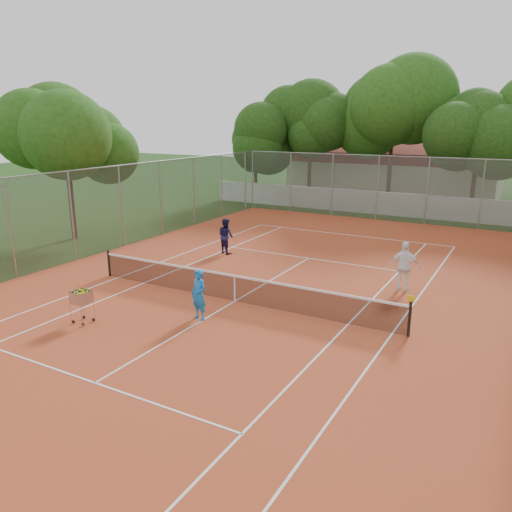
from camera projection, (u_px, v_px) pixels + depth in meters
The scene contains 12 objects.
ground at pixel (235, 302), 17.35m from camera, with size 120.00×120.00×0.00m, color #15350E.
court_pad at pixel (235, 302), 17.35m from camera, with size 18.00×34.00×0.02m, color #AF4422.
court_lines at pixel (235, 301), 17.34m from camera, with size 10.98×23.78×0.01m, color white.
tennis_net at pixel (235, 288), 17.22m from camera, with size 11.88×0.10×0.98m, color black.
perimeter_fence at pixel (234, 246), 16.82m from camera, with size 18.00×34.00×4.00m, color slate.
boundary_wall at pixel (385, 203), 33.13m from camera, with size 26.00×0.30×1.50m, color silver.
clubhouse at pixel (395, 168), 42.10m from camera, with size 16.40×9.00×4.40m, color beige.
tropical_trees at pixel (401, 137), 34.53m from camera, with size 29.00×19.00×10.00m, color #15350D.
player_near at pixel (199, 295), 15.59m from camera, with size 0.59×0.39×1.63m, color blue.
player_far_left at pixel (226, 236), 23.43m from camera, with size 0.81×0.63×1.66m, color #1B184A.
player_far_right at pixel (405, 266), 18.21m from camera, with size 1.09×0.45×1.85m, color white.
ball_hopper at pixel (82, 306), 15.39m from camera, with size 0.54×0.54×1.13m, color #ABABB2.
Camera 1 is at (8.63, -13.86, 6.12)m, focal length 35.00 mm.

